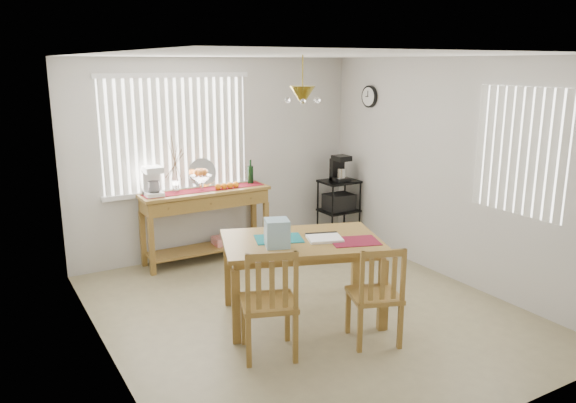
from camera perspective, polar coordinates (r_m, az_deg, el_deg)
ground at (r=6.01m, az=1.86°, el=-11.04°), size 4.00×4.50×0.01m
room_shell at (r=5.53m, az=1.93°, el=5.19°), size 4.20×4.70×2.70m
sideboard at (r=7.33m, az=-8.30°, el=-0.61°), size 1.68×0.47×0.94m
sideboard_items at (r=7.17m, az=-10.39°, el=2.12°), size 1.59×0.40×0.72m
wire_cart at (r=8.16m, az=5.18°, el=-0.29°), size 0.52×0.42×0.89m
cart_items at (r=8.05m, az=5.22°, el=3.33°), size 0.21×0.25×0.37m
dining_table at (r=5.60m, az=1.39°, el=-4.79°), size 1.79×1.45×0.83m
table_items at (r=5.39m, az=0.13°, el=-3.38°), size 1.15×0.91×0.26m
chair_left at (r=4.95m, az=-1.91°, el=-10.29°), size 0.61×0.61×1.02m
chair_right at (r=5.24m, az=8.92°, el=-9.41°), size 0.57×0.57×0.96m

